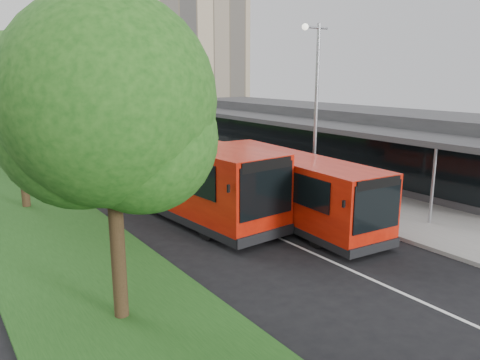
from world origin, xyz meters
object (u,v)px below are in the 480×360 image
at_px(tree_mid, 15,97).
at_px(bollard, 174,146).
at_px(lamp_post_far, 139,90).
at_px(bus_second, 181,176).
at_px(car_far, 13,123).
at_px(litter_bin, 246,165).
at_px(bus_main, 288,187).
at_px(car_near, 61,127).
at_px(tree_near, 108,115).
at_px(lamp_post_near, 315,103).

height_order(tree_mid, bollard, tree_mid).
distance_m(lamp_post_far, bus_second, 18.67).
bearing_deg(car_far, litter_bin, -73.91).
height_order(tree_mid, litter_bin, tree_mid).
bearing_deg(litter_bin, lamp_post_far, 96.56).
bearing_deg(car_far, bus_main, -81.16).
distance_m(bus_main, car_near, 36.17).
bearing_deg(bus_second, tree_near, -131.53).
distance_m(tree_near, litter_bin, 18.17).
bearing_deg(lamp_post_near, car_far, 97.88).
bearing_deg(lamp_post_near, car_near, 94.26).
distance_m(bus_main, car_far, 43.95).
height_order(litter_bin, car_near, car_near).
xyz_separation_m(bollard, car_far, (-6.91, 26.44, -0.04)).
bearing_deg(car_near, bus_second, -75.27).
height_order(tree_near, tree_mid, tree_near).
bearing_deg(car_far, tree_mid, -94.03).
relative_size(tree_near, bus_second, 0.69).
bearing_deg(litter_bin, bus_main, -114.55).
distance_m(lamp_post_near, bollard, 16.76).
relative_size(lamp_post_near, litter_bin, 9.05).
xyz_separation_m(lamp_post_near, car_near, (-2.61, 35.01, -4.11)).
height_order(bus_main, bus_second, bus_second).
bearing_deg(litter_bin, bollard, 92.88).
relative_size(tree_near, lamp_post_near, 0.99).
distance_m(tree_mid, bollard, 15.84).
height_order(tree_near, car_far, tree_near).
bearing_deg(bus_second, lamp_post_far, 68.01).
bearing_deg(bus_second, bus_main, -53.62).
height_order(bus_second, car_near, bus_second).
height_order(tree_near, lamp_post_near, lamp_post_near).
distance_m(litter_bin, car_far, 36.05).
bearing_deg(bollard, tree_near, -119.83).
bearing_deg(bollard, bus_main, -101.21).
height_order(lamp_post_near, bus_second, lamp_post_near).
xyz_separation_m(tree_mid, lamp_post_far, (11.13, 12.95, -0.33)).
height_order(tree_near, litter_bin, tree_near).
relative_size(tree_mid, bollard, 8.27).
bearing_deg(car_near, bus_main, -69.85).
bearing_deg(bollard, lamp_post_far, 104.90).
xyz_separation_m(bus_second, car_far, (-0.36, 40.21, -1.06)).
xyz_separation_m(lamp_post_far, bus_main, (-2.44, -21.15, -3.30)).
distance_m(tree_near, lamp_post_far, 27.32).
height_order(bus_main, car_far, bus_main).
bearing_deg(lamp_post_near, litter_bin, 78.84).
bearing_deg(lamp_post_far, tree_near, -114.04).
distance_m(tree_near, lamp_post_near, 12.18).
height_order(lamp_post_near, litter_bin, lamp_post_near).
bearing_deg(lamp_post_far, bollard, -75.10).
xyz_separation_m(bus_second, car_near, (2.93, 32.56, -1.03)).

